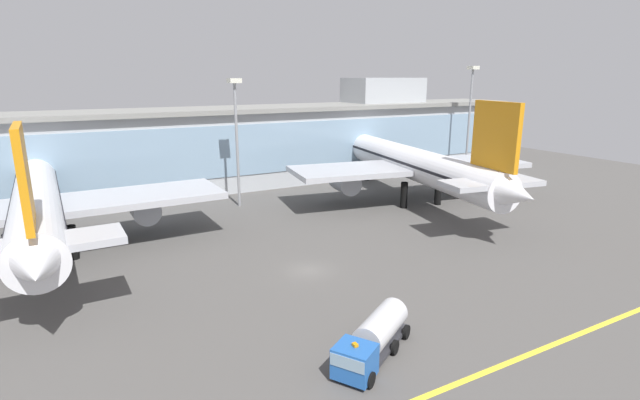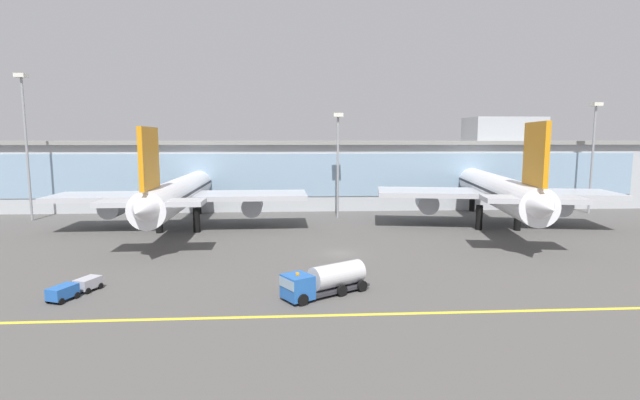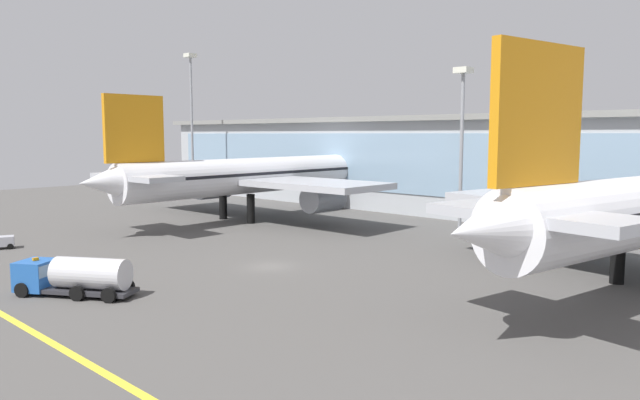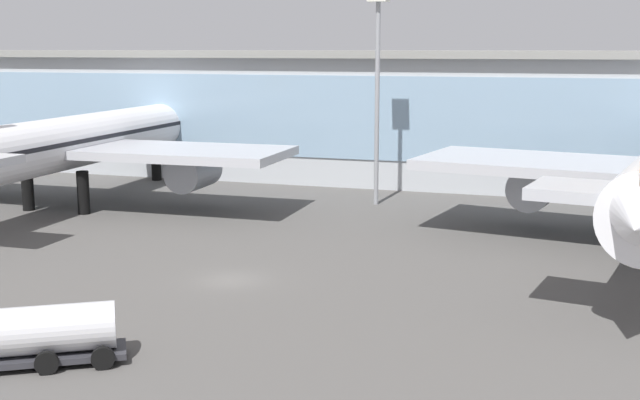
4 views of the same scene
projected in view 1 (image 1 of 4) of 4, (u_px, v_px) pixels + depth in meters
ground_plane at (308, 270)px, 50.69m from camera, size 195.12×195.12×0.00m
taxiway_centreline_stripe at (459, 383)px, 32.03m from camera, size 156.09×0.50×0.01m
terminal_building at (206, 147)px, 85.77m from camera, size 142.37×14.00×19.83m
airliner_near_left at (37, 205)px, 53.50m from camera, size 41.83×50.38×16.49m
airliner_near_right at (412, 164)px, 77.35m from camera, size 40.69×53.57×17.16m
fuel_tanker_truck at (372, 339)px, 34.56m from camera, size 8.96×6.84×2.90m
apron_light_mast_west at (470, 104)px, 98.63m from camera, size 1.80×1.80×22.16m
apron_light_mast_centre at (236, 122)px, 72.73m from camera, size 1.80×1.80×19.80m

